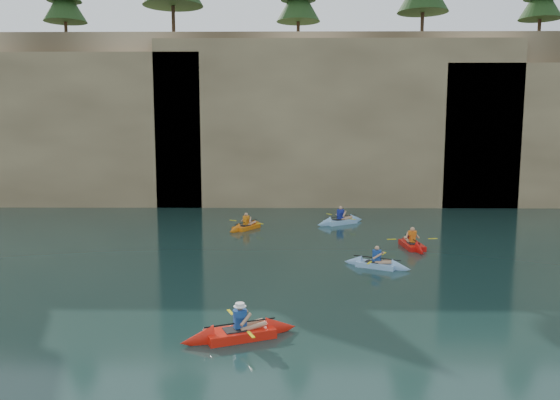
{
  "coord_description": "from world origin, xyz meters",
  "views": [
    {
      "loc": [
        -1.37,
        -14.49,
        5.51
      ],
      "look_at": [
        -1.57,
        3.61,
        3.0
      ],
      "focal_mm": 35.0,
      "sensor_mm": 36.0,
      "label": 1
    }
  ],
  "objects_px": {
    "kayaker_orange": "(246,227)",
    "kayaker_ltblue_near": "(377,264)",
    "main_kayaker": "(240,332)",
    "kayaker_red_far": "(412,244)"
  },
  "relations": [
    {
      "from": "main_kayaker",
      "to": "kayaker_ltblue_near",
      "type": "xyz_separation_m",
      "value": [
        4.72,
        7.15,
        -0.02
      ]
    },
    {
      "from": "kayaker_orange",
      "to": "kayaker_red_far",
      "type": "height_order",
      "value": "kayaker_red_far"
    },
    {
      "from": "main_kayaker",
      "to": "kayaker_orange",
      "type": "bearing_deg",
      "value": 70.99
    },
    {
      "from": "kayaker_orange",
      "to": "kayaker_ltblue_near",
      "type": "xyz_separation_m",
      "value": [
        5.64,
        -7.77,
        -0.0
      ]
    },
    {
      "from": "kayaker_orange",
      "to": "kayaker_ltblue_near",
      "type": "bearing_deg",
      "value": -111.61
    },
    {
      "from": "kayaker_red_far",
      "to": "kayaker_ltblue_near",
      "type": "bearing_deg",
      "value": 143.32
    },
    {
      "from": "main_kayaker",
      "to": "kayaker_red_far",
      "type": "distance_m",
      "value": 12.65
    },
    {
      "from": "kayaker_ltblue_near",
      "to": "kayaker_red_far",
      "type": "height_order",
      "value": "kayaker_red_far"
    },
    {
      "from": "kayaker_ltblue_near",
      "to": "main_kayaker",
      "type": "bearing_deg",
      "value": -95.57
    },
    {
      "from": "kayaker_orange",
      "to": "main_kayaker",
      "type": "bearing_deg",
      "value": -144.05
    }
  ]
}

